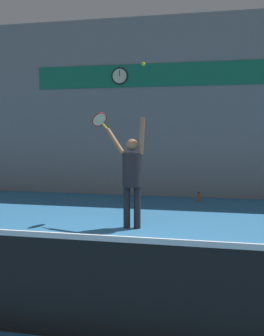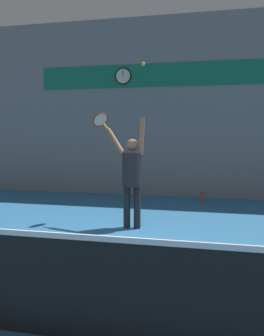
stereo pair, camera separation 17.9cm
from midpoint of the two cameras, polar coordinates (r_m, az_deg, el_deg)
ground_plane at (r=4.57m, az=-6.81°, el=-17.16°), size 18.00×18.00×0.00m
back_wall at (r=9.41m, az=2.52°, el=10.36°), size 18.00×0.10×5.00m
sponsor_banner at (r=9.46m, az=2.49°, el=15.85°), size 6.56×0.02×0.63m
scoreboard_clock at (r=9.59m, az=-2.73°, el=15.71°), size 0.48×0.04×0.48m
court_net at (r=3.12m, az=-15.20°, el=-18.80°), size 6.52×0.07×1.06m
tennis_player at (r=6.14m, az=-0.89°, el=-0.83°), size 0.87×0.55×2.09m
tennis_racket at (r=6.74m, az=-6.38°, el=8.31°), size 0.42×0.40×0.36m
tennis_ball at (r=6.11m, az=1.12°, el=17.66°), size 0.07×0.07×0.07m
water_bottle at (r=8.79m, az=10.96°, el=-5.04°), size 0.07×0.07×0.26m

